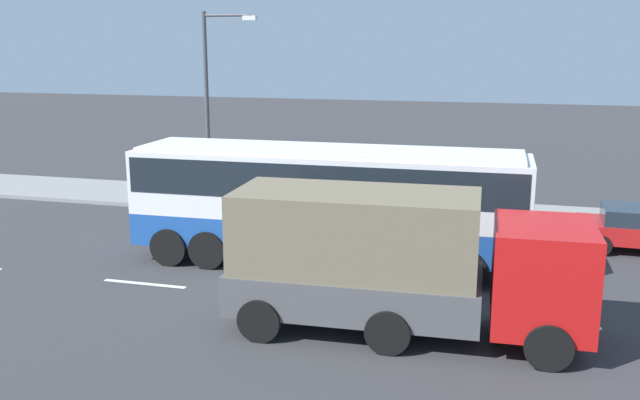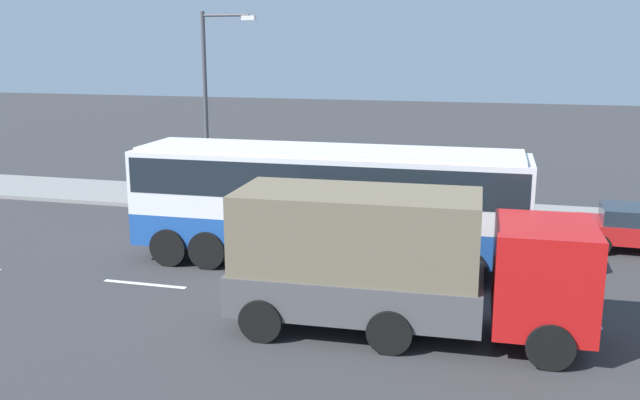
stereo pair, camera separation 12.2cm
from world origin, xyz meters
name	(u,v)px [view 1 (the left image)]	position (x,y,z in m)	size (l,w,h in m)	color
ground_plane	(296,274)	(0.00, 0.00, 0.00)	(120.00, 120.00, 0.00)	#333335
sidewalk_curb	(358,207)	(0.00, 8.18, 0.07)	(80.00, 4.00, 0.15)	gray
lane_centreline	(357,304)	(2.13, -1.82, 0.00)	(40.81, 0.16, 0.01)	white
coach_bus	(327,193)	(0.59, 1.12, 2.12)	(11.29, 2.87, 3.42)	#1E4C9E
cargo_truck	(398,259)	(3.34, -3.20, 1.70)	(7.85, 2.90, 3.16)	red
pedestrian_near_curb	(227,181)	(-5.03, 7.12, 1.05)	(0.32, 0.32, 1.58)	black
street_lamp	(212,96)	(-5.29, 6.60, 4.37)	(2.13, 0.24, 7.29)	#47474C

